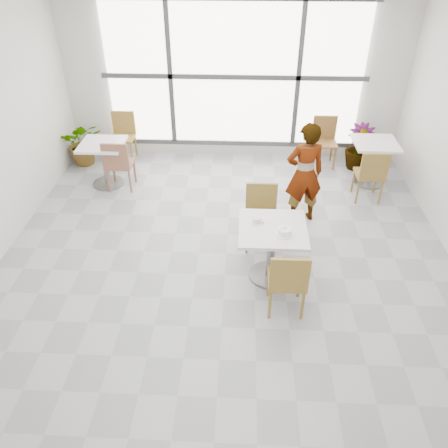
{
  "coord_description": "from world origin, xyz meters",
  "views": [
    {
      "loc": [
        0.18,
        -4.23,
        3.73
      ],
      "look_at": [
        0.0,
        -0.3,
        1.0
      ],
      "focal_mm": 35.32,
      "sensor_mm": 36.0,
      "label": 1
    }
  ],
  "objects_px": {
    "bg_chair_left_near": "(118,162)",
    "bg_table_left": "(104,158)",
    "bg_chair_right_near": "(371,173)",
    "oatmeal_bowl": "(285,231)",
    "bg_table_right": "(373,157)",
    "plant_right": "(359,147)",
    "chair_far": "(261,211)",
    "person": "(304,174)",
    "coffee_cup": "(257,220)",
    "main_table": "(272,243)",
    "plant_left": "(84,143)",
    "bg_chair_left_far": "(123,133)",
    "bg_chair_right_far": "(324,138)",
    "chair_near": "(288,279)"
  },
  "relations": [
    {
      "from": "chair_far",
      "to": "person",
      "type": "height_order",
      "value": "person"
    },
    {
      "from": "chair_far",
      "to": "bg_chair_right_far",
      "type": "bearing_deg",
      "value": 64.35
    },
    {
      "from": "main_table",
      "to": "oatmeal_bowl",
      "type": "bearing_deg",
      "value": -45.75
    },
    {
      "from": "bg_table_right",
      "to": "plant_right",
      "type": "xyz_separation_m",
      "value": [
        -0.11,
        0.55,
        -0.08
      ]
    },
    {
      "from": "oatmeal_bowl",
      "to": "plant_left",
      "type": "distance_m",
      "value": 4.63
    },
    {
      "from": "main_table",
      "to": "person",
      "type": "height_order",
      "value": "person"
    },
    {
      "from": "chair_far",
      "to": "bg_chair_left_far",
      "type": "relative_size",
      "value": 1.0
    },
    {
      "from": "chair_far",
      "to": "bg_table_right",
      "type": "distance_m",
      "value": 2.59
    },
    {
      "from": "person",
      "to": "plant_left",
      "type": "xyz_separation_m",
      "value": [
        -3.77,
        1.67,
        -0.36
      ]
    },
    {
      "from": "bg_chair_right_far",
      "to": "bg_chair_right_near",
      "type": "bearing_deg",
      "value": -67.6
    },
    {
      "from": "plant_left",
      "to": "person",
      "type": "bearing_deg",
      "value": -23.97
    },
    {
      "from": "bg_chair_left_near",
      "to": "bg_table_left",
      "type": "bearing_deg",
      "value": -32.68
    },
    {
      "from": "oatmeal_bowl",
      "to": "coffee_cup",
      "type": "relative_size",
      "value": 1.32
    },
    {
      "from": "bg_chair_right_far",
      "to": "plant_right",
      "type": "relative_size",
      "value": 1.06
    },
    {
      "from": "bg_table_right",
      "to": "bg_chair_right_near",
      "type": "xyz_separation_m",
      "value": [
        -0.17,
        -0.6,
        0.01
      ]
    },
    {
      "from": "bg_chair_left_far",
      "to": "bg_chair_right_far",
      "type": "relative_size",
      "value": 1.0
    },
    {
      "from": "chair_near",
      "to": "person",
      "type": "relative_size",
      "value": 0.57
    },
    {
      "from": "plant_right",
      "to": "oatmeal_bowl",
      "type": "bearing_deg",
      "value": -116.09
    },
    {
      "from": "coffee_cup",
      "to": "plant_left",
      "type": "relative_size",
      "value": 0.2
    },
    {
      "from": "main_table",
      "to": "bg_chair_left_far",
      "type": "xyz_separation_m",
      "value": [
        -2.58,
        3.27,
        -0.02
      ]
    },
    {
      "from": "bg_chair_right_near",
      "to": "plant_right",
      "type": "distance_m",
      "value": 1.15
    },
    {
      "from": "chair_near",
      "to": "coffee_cup",
      "type": "height_order",
      "value": "chair_near"
    },
    {
      "from": "person",
      "to": "bg_chair_right_far",
      "type": "distance_m",
      "value": 1.97
    },
    {
      "from": "bg_table_left",
      "to": "plant_right",
      "type": "xyz_separation_m",
      "value": [
        4.34,
        0.79,
        -0.08
      ]
    },
    {
      "from": "main_table",
      "to": "plant_left",
      "type": "relative_size",
      "value": 1.0
    },
    {
      "from": "bg_chair_right_near",
      "to": "chair_near",
      "type": "bearing_deg",
      "value": 59.72
    },
    {
      "from": "coffee_cup",
      "to": "bg_table_left",
      "type": "xyz_separation_m",
      "value": [
        -2.47,
        2.15,
        -0.29
      ]
    },
    {
      "from": "bg_chair_right_far",
      "to": "plant_left",
      "type": "bearing_deg",
      "value": -177.44
    },
    {
      "from": "bg_table_left",
      "to": "main_table",
      "type": "bearing_deg",
      "value": -40.21
    },
    {
      "from": "person",
      "to": "bg_chair_left_near",
      "type": "distance_m",
      "value": 2.99
    },
    {
      "from": "bg_chair_left_far",
      "to": "bg_table_left",
      "type": "bearing_deg",
      "value": -94.32
    },
    {
      "from": "coffee_cup",
      "to": "person",
      "type": "distance_m",
      "value": 1.43
    },
    {
      "from": "oatmeal_bowl",
      "to": "bg_chair_right_near",
      "type": "height_order",
      "value": "bg_chair_right_near"
    },
    {
      "from": "person",
      "to": "main_table",
      "type": "bearing_deg",
      "value": 57.0
    },
    {
      "from": "chair_near",
      "to": "bg_chair_left_near",
      "type": "distance_m",
      "value": 3.69
    },
    {
      "from": "main_table",
      "to": "chair_near",
      "type": "xyz_separation_m",
      "value": [
        0.15,
        -0.62,
        -0.02
      ]
    },
    {
      "from": "chair_near",
      "to": "plant_right",
      "type": "bearing_deg",
      "value": -112.67
    },
    {
      "from": "person",
      "to": "bg_chair_right_far",
      "type": "height_order",
      "value": "person"
    },
    {
      "from": "chair_far",
      "to": "bg_chair_right_near",
      "type": "distance_m",
      "value": 2.09
    },
    {
      "from": "bg_table_right",
      "to": "bg_chair_left_far",
      "type": "bearing_deg",
      "value": 169.95
    },
    {
      "from": "bg_table_left",
      "to": "bg_chair_left_near",
      "type": "xyz_separation_m",
      "value": [
        0.28,
        -0.18,
        0.01
      ]
    },
    {
      "from": "bg_chair_right_near",
      "to": "oatmeal_bowl",
      "type": "bearing_deg",
      "value": 53.63
    },
    {
      "from": "bg_chair_left_near",
      "to": "bg_table_right",
      "type": "bearing_deg",
      "value": -174.17
    },
    {
      "from": "plant_left",
      "to": "plant_right",
      "type": "xyz_separation_m",
      "value": [
        4.94,
        0.03,
        0.01
      ]
    },
    {
      "from": "person",
      "to": "bg_chair_right_far",
      "type": "bearing_deg",
      "value": -119.33
    },
    {
      "from": "chair_near",
      "to": "plant_left",
      "type": "bearing_deg",
      "value": -46.79
    },
    {
      "from": "bg_chair_right_near",
      "to": "bg_chair_left_near",
      "type": "bearing_deg",
      "value": -2.43
    },
    {
      "from": "main_table",
      "to": "bg_chair_left_far",
      "type": "height_order",
      "value": "bg_chair_left_far"
    },
    {
      "from": "chair_near",
      "to": "oatmeal_bowl",
      "type": "height_order",
      "value": "chair_near"
    },
    {
      "from": "bg_chair_right_far",
      "to": "plant_left",
      "type": "distance_m",
      "value": 4.35
    }
  ]
}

